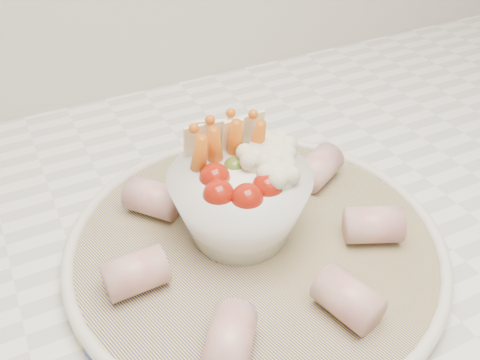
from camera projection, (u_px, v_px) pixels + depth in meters
name	position (u px, v px, depth m)	size (l,w,h in m)	color
serving_platter	(255.00, 245.00, 0.52)	(0.45, 0.45, 0.02)	navy
veggie_bowl	(241.00, 197.00, 0.51)	(0.13, 0.13, 0.11)	white
cured_meat_rolls	(255.00, 228.00, 0.51)	(0.29, 0.29, 0.04)	#B85458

